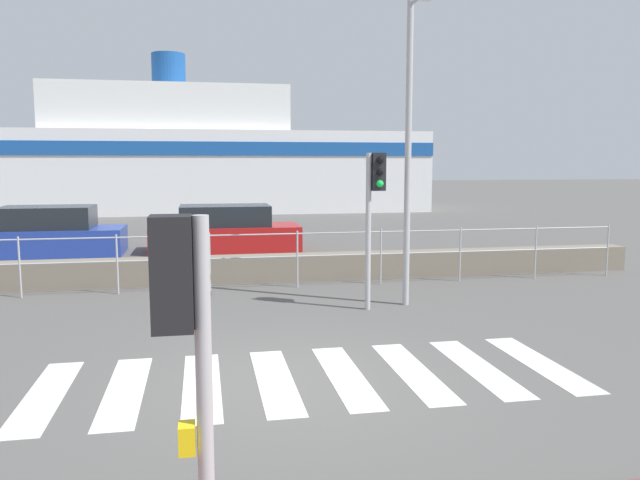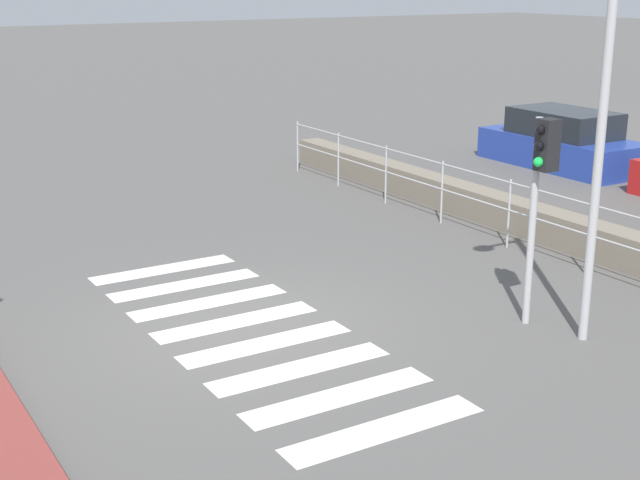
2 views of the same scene
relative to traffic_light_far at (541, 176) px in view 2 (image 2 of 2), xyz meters
The scene contains 7 objects.
ground_plane 4.50m from the traffic_light_far, 120.27° to the right, with size 160.00×160.00×0.00m, color #565451.
crosswalk 4.40m from the traffic_light_far, 117.32° to the right, with size 6.75×2.40×0.01m.
seawall 4.15m from the traffic_light_far, 122.47° to the left, with size 18.71×0.55×0.59m.
harbor_fence 3.30m from the traffic_light_far, 131.38° to the left, with size 16.88×0.04×1.24m.
traffic_light_far is the anchor object (origin of this frame).
streetlamp 1.61m from the traffic_light_far, ahead, with size 0.32×1.10×5.69m.
parked_car_blue 11.30m from the traffic_light_far, 132.12° to the left, with size 4.27×1.85×1.43m.
Camera 2 is at (10.30, -4.99, 4.63)m, focal length 50.00 mm.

